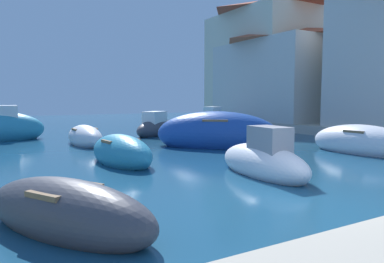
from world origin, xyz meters
TOP-DOWN VIEW (x-y plane):
  - ground at (0.00, 0.00)m, footprint 80.00×80.00m
  - moored_boat_0 at (-4.21, 0.82)m, footprint 2.61×3.43m
  - moored_boat_1 at (0.99, 2.43)m, footprint 1.39×3.39m
  - moored_boat_3 at (3.04, 7.66)m, footprint 5.17×4.77m
  - moored_boat_5 at (-1.51, 11.04)m, footprint 1.23×3.37m
  - moored_boat_7 at (2.82, 13.09)m, footprint 3.61×2.97m
  - moored_boat_8 at (7.72, 15.02)m, footprint 1.29×3.10m
  - moored_boat_10 at (6.60, 3.57)m, footprint 1.78×3.96m
  - moored_boat_11 at (-1.65, 5.86)m, footprint 1.58×3.28m
  - waterfront_building_annex at (13.00, 14.53)m, footprint 6.29×8.93m
  - waterfront_building_far at (13.00, 16.13)m, footprint 6.26×8.21m
  - quayside_tree at (13.84, 10.62)m, footprint 2.87×2.87m

SIDE VIEW (x-z plane):
  - ground at x=0.00m, z-range 0.00..0.00m
  - moored_boat_0 at x=-4.21m, z-range -0.22..0.79m
  - moored_boat_5 at x=-1.51m, z-range -0.24..0.84m
  - moored_boat_11 at x=-1.65m, z-range -0.25..0.89m
  - moored_boat_1 at x=0.99m, z-range -0.40..1.11m
  - moored_boat_10 at x=6.60m, z-range -0.30..1.04m
  - moored_boat_7 at x=2.82m, z-range -0.39..1.16m
  - moored_boat_8 at x=7.72m, z-range -0.44..1.24m
  - moored_boat_3 at x=3.04m, z-range -0.42..1.46m
  - quayside_tree at x=13.84m, z-range 1.35..5.95m
  - waterfront_building_annex at x=13.00m, z-range 0.55..6.94m
  - waterfront_building_far at x=13.00m, z-range 0.56..9.21m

